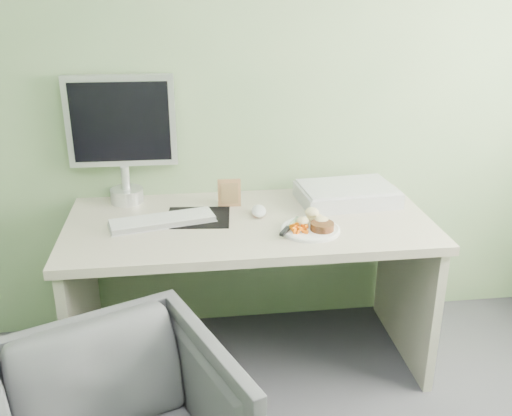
{
  "coord_description": "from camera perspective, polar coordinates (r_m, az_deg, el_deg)",
  "views": [
    {
      "loc": [
        -0.26,
        -0.67,
        1.72
      ],
      "look_at": [
        0.01,
        1.5,
        0.84
      ],
      "focal_mm": 40.0,
      "sensor_mm": 36.0,
      "label": 1
    }
  ],
  "objects": [
    {
      "name": "photo_frame",
      "position": [
        2.64,
        -2.69,
        1.52
      ],
      "size": [
        0.11,
        0.01,
        0.13
      ],
      "primitive_type": "cube",
      "rotation": [
        0.0,
        0.0,
        -0.02
      ],
      "color": "#8E6142",
      "rests_on": "desk"
    },
    {
      "name": "carrot_heap",
      "position": [
        2.37,
        4.33,
        -1.88
      ],
      "size": [
        0.07,
        0.07,
        0.04
      ],
      "primitive_type": "cube",
      "rotation": [
        0.0,
        0.0,
        -0.35
      ],
      "color": "#D85504",
      "rests_on": "plate"
    },
    {
      "name": "plate",
      "position": [
        2.41,
        5.45,
        -2.16
      ],
      "size": [
        0.25,
        0.25,
        0.01
      ],
      "primitive_type": "cylinder",
      "color": "white",
      "rests_on": "desk"
    },
    {
      "name": "desk",
      "position": [
        2.59,
        -0.68,
        -4.94
      ],
      "size": [
        1.6,
        0.75,
        0.73
      ],
      "color": "#BBAD9D",
      "rests_on": "floor"
    },
    {
      "name": "steak",
      "position": [
        2.39,
        6.63,
        -1.83
      ],
      "size": [
        0.1,
        0.1,
        0.03
      ],
      "primitive_type": "cylinder",
      "rotation": [
        0.0,
        0.0,
        0.04
      ],
      "color": "black",
      "rests_on": "plate"
    },
    {
      "name": "mousepad",
      "position": [
        2.55,
        -5.81,
        -0.94
      ],
      "size": [
        0.3,
        0.27,
        0.0
      ],
      "primitive_type": "cube",
      "rotation": [
        0.0,
        0.0,
        -0.1
      ],
      "color": "black",
      "rests_on": "desk"
    },
    {
      "name": "potato_pile",
      "position": [
        2.45,
        5.67,
        -0.76
      ],
      "size": [
        0.13,
        0.11,
        0.07
      ],
      "primitive_type": "ellipsoid",
      "rotation": [
        0.0,
        0.0,
        0.17
      ],
      "color": "tan",
      "rests_on": "plate"
    },
    {
      "name": "wall_back",
      "position": [
        2.71,
        -1.7,
        14.12
      ],
      "size": [
        3.5,
        0.0,
        3.5
      ],
      "primitive_type": "plane",
      "rotation": [
        1.57,
        0.0,
        0.0
      ],
      "color": "#86A171",
      "rests_on": "floor"
    },
    {
      "name": "steak_knife",
      "position": [
        2.37,
        3.19,
        -2.03
      ],
      "size": [
        0.12,
        0.19,
        0.02
      ],
      "rotation": [
        0.0,
        0.0,
        1.04
      ],
      "color": "silver",
      "rests_on": "plate"
    },
    {
      "name": "computer_mouse",
      "position": [
        2.56,
        0.29,
        -0.29
      ],
      "size": [
        0.07,
        0.12,
        0.04
      ],
      "primitive_type": "ellipsoid",
      "rotation": [
        0.0,
        0.0,
        -0.05
      ],
      "color": "white",
      "rests_on": "desk"
    },
    {
      "name": "monitor",
      "position": [
        2.71,
        -13.27,
        7.39
      ],
      "size": [
        0.5,
        0.15,
        0.59
      ],
      "rotation": [
        0.0,
        0.0,
        -0.02
      ],
      "color": "silver",
      "rests_on": "desk"
    },
    {
      "name": "eyedrop_bottle",
      "position": [
        2.71,
        -3.46,
        1.14
      ],
      "size": [
        0.02,
        0.02,
        0.06
      ],
      "color": "white",
      "rests_on": "desk"
    },
    {
      "name": "scanner",
      "position": [
        2.74,
        9.06,
        1.32
      ],
      "size": [
        0.47,
        0.34,
        0.07
      ],
      "primitive_type": "cube",
      "rotation": [
        0.0,
        0.0,
        0.08
      ],
      "color": "#A8A9AF",
      "rests_on": "desk"
    },
    {
      "name": "keyboard",
      "position": [
        2.5,
        -9.33,
        -1.21
      ],
      "size": [
        0.46,
        0.23,
        0.02
      ],
      "primitive_type": "cube",
      "rotation": [
        0.0,
        0.0,
        0.22
      ],
      "color": "white",
      "rests_on": "desk"
    }
  ]
}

